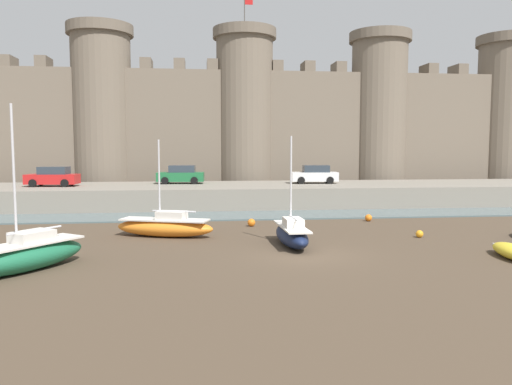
{
  "coord_description": "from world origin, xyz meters",
  "views": [
    {
      "loc": [
        -4.75,
        -22.2,
        4.89
      ],
      "look_at": [
        -1.73,
        4.39,
        2.5
      ],
      "focal_mm": 35.0,
      "sensor_mm": 36.0,
      "label": 1
    }
  ],
  "objects_px": {
    "sailboat_near_channel_left": "(292,234)",
    "sailboat_foreground_left": "(24,255)",
    "mooring_buoy_mid_mud": "(251,223)",
    "car_quay_centre_west": "(315,175)",
    "mooring_buoy_off_centre": "(419,234)",
    "mooring_buoy_near_channel": "(369,218)",
    "car_quay_centre_east": "(53,177)",
    "sailboat_midflat_left": "(165,226)",
    "car_quay_west": "(181,175)"
  },
  "relations": [
    {
      "from": "mooring_buoy_near_channel",
      "to": "car_quay_west",
      "type": "distance_m",
      "value": 18.1
    },
    {
      "from": "sailboat_midflat_left",
      "to": "car_quay_centre_east",
      "type": "height_order",
      "value": "sailboat_midflat_left"
    },
    {
      "from": "sailboat_midflat_left",
      "to": "sailboat_foreground_left",
      "type": "distance_m",
      "value": 8.84
    },
    {
      "from": "mooring_buoy_near_channel",
      "to": "mooring_buoy_off_centre",
      "type": "relative_size",
      "value": 1.14
    },
    {
      "from": "car_quay_centre_east",
      "to": "car_quay_west",
      "type": "relative_size",
      "value": 1.0
    },
    {
      "from": "sailboat_foreground_left",
      "to": "mooring_buoy_off_centre",
      "type": "bearing_deg",
      "value": 15.9
    },
    {
      "from": "sailboat_foreground_left",
      "to": "mooring_buoy_off_centre",
      "type": "relative_size",
      "value": 16.13
    },
    {
      "from": "sailboat_near_channel_left",
      "to": "mooring_buoy_mid_mud",
      "type": "distance_m",
      "value": 6.53
    },
    {
      "from": "mooring_buoy_near_channel",
      "to": "mooring_buoy_off_centre",
      "type": "distance_m",
      "value": 6.28
    },
    {
      "from": "car_quay_centre_east",
      "to": "car_quay_west",
      "type": "xyz_separation_m",
      "value": [
        10.36,
        2.02,
        0.0
      ]
    },
    {
      "from": "sailboat_near_channel_left",
      "to": "car_quay_centre_west",
      "type": "relative_size",
      "value": 1.3
    },
    {
      "from": "sailboat_foreground_left",
      "to": "car_quay_centre_west",
      "type": "relative_size",
      "value": 1.57
    },
    {
      "from": "mooring_buoy_off_centre",
      "to": "car_quay_centre_east",
      "type": "height_order",
      "value": "car_quay_centre_east"
    },
    {
      "from": "sailboat_near_channel_left",
      "to": "sailboat_foreground_left",
      "type": "bearing_deg",
      "value": -161.08
    },
    {
      "from": "sailboat_midflat_left",
      "to": "mooring_buoy_off_centre",
      "type": "height_order",
      "value": "sailboat_midflat_left"
    },
    {
      "from": "sailboat_midflat_left",
      "to": "car_quay_west",
      "type": "xyz_separation_m",
      "value": [
        0.29,
        16.9,
        1.95
      ]
    },
    {
      "from": "car_quay_centre_east",
      "to": "mooring_buoy_off_centre",
      "type": "bearing_deg",
      "value": -35.0
    },
    {
      "from": "mooring_buoy_near_channel",
      "to": "car_quay_centre_east",
      "type": "relative_size",
      "value": 0.11
    },
    {
      "from": "mooring_buoy_mid_mud",
      "to": "car_quay_centre_west",
      "type": "distance_m",
      "value": 14.76
    },
    {
      "from": "sailboat_near_channel_left",
      "to": "mooring_buoy_off_centre",
      "type": "xyz_separation_m",
      "value": [
        7.38,
        1.43,
        -0.39
      ]
    },
    {
      "from": "car_quay_centre_west",
      "to": "mooring_buoy_off_centre",
      "type": "bearing_deg",
      "value": -84.43
    },
    {
      "from": "car_quay_centre_east",
      "to": "sailboat_foreground_left",
      "type": "bearing_deg",
      "value": -77.18
    },
    {
      "from": "sailboat_foreground_left",
      "to": "car_quay_centre_east",
      "type": "distance_m",
      "value": 22.78
    },
    {
      "from": "mooring_buoy_off_centre",
      "to": "car_quay_centre_west",
      "type": "height_order",
      "value": "car_quay_centre_west"
    },
    {
      "from": "mooring_buoy_off_centre",
      "to": "car_quay_centre_west",
      "type": "distance_m",
      "value": 17.96
    },
    {
      "from": "mooring_buoy_off_centre",
      "to": "car_quay_centre_west",
      "type": "bearing_deg",
      "value": 95.57
    },
    {
      "from": "sailboat_midflat_left",
      "to": "car_quay_centre_east",
      "type": "bearing_deg",
      "value": 124.1
    },
    {
      "from": "sailboat_midflat_left",
      "to": "car_quay_west",
      "type": "height_order",
      "value": "sailboat_midflat_left"
    },
    {
      "from": "sailboat_near_channel_left",
      "to": "sailboat_foreground_left",
      "type": "height_order",
      "value": "sailboat_foreground_left"
    },
    {
      "from": "sailboat_near_channel_left",
      "to": "car_quay_centre_west",
      "type": "bearing_deg",
      "value": 73.58
    },
    {
      "from": "sailboat_foreground_left",
      "to": "car_quay_centre_west",
      "type": "xyz_separation_m",
      "value": [
        17.16,
        23.11,
        1.88
      ]
    },
    {
      "from": "sailboat_near_channel_left",
      "to": "mooring_buoy_mid_mud",
      "type": "bearing_deg",
      "value": 102.09
    },
    {
      "from": "mooring_buoy_off_centre",
      "to": "car_quay_centre_east",
      "type": "distance_m",
      "value": 29.3
    },
    {
      "from": "sailboat_midflat_left",
      "to": "sailboat_near_channel_left",
      "type": "bearing_deg",
      "value": -27.1
    },
    {
      "from": "sailboat_foreground_left",
      "to": "mooring_buoy_off_centre",
      "type": "distance_m",
      "value": 19.65
    },
    {
      "from": "car_quay_west",
      "to": "mooring_buoy_near_channel",
      "type": "bearing_deg",
      "value": -44.28
    },
    {
      "from": "sailboat_foreground_left",
      "to": "mooring_buoy_near_channel",
      "type": "relative_size",
      "value": 14.12
    },
    {
      "from": "mooring_buoy_off_centre",
      "to": "car_quay_centre_east",
      "type": "bearing_deg",
      "value": 145.0
    },
    {
      "from": "car_quay_west",
      "to": "mooring_buoy_mid_mud",
      "type": "bearing_deg",
      "value": -70.78
    },
    {
      "from": "sailboat_foreground_left",
      "to": "car_quay_centre_east",
      "type": "bearing_deg",
      "value": 102.82
    },
    {
      "from": "sailboat_near_channel_left",
      "to": "car_quay_centre_east",
      "type": "height_order",
      "value": "sailboat_near_channel_left"
    },
    {
      "from": "sailboat_midflat_left",
      "to": "sailboat_foreground_left",
      "type": "bearing_deg",
      "value": -124.72
    },
    {
      "from": "car_quay_centre_west",
      "to": "car_quay_west",
      "type": "bearing_deg",
      "value": 174.94
    },
    {
      "from": "car_quay_centre_east",
      "to": "mooring_buoy_mid_mud",
      "type": "bearing_deg",
      "value": -37.88
    },
    {
      "from": "sailboat_midflat_left",
      "to": "mooring_buoy_near_channel",
      "type": "relative_size",
      "value": 12.35
    },
    {
      "from": "sailboat_midflat_left",
      "to": "car_quay_centre_west",
      "type": "distance_m",
      "value": 20.05
    },
    {
      "from": "mooring_buoy_near_channel",
      "to": "mooring_buoy_mid_mud",
      "type": "bearing_deg",
      "value": -170.79
    },
    {
      "from": "sailboat_near_channel_left",
      "to": "mooring_buoy_near_channel",
      "type": "distance_m",
      "value": 10.17
    },
    {
      "from": "car_quay_centre_west",
      "to": "sailboat_foreground_left",
      "type": "bearing_deg",
      "value": -126.6
    },
    {
      "from": "sailboat_near_channel_left",
      "to": "car_quay_west",
      "type": "height_order",
      "value": "sailboat_near_channel_left"
    }
  ]
}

